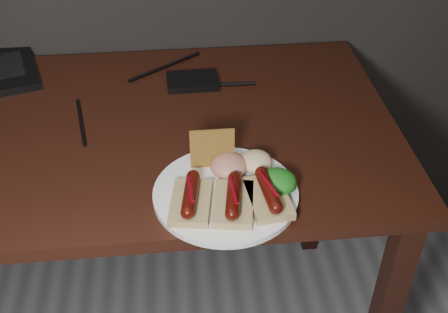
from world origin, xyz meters
The scene contains 11 objects.
desk centered at (0.00, 1.38, 0.66)m, with size 1.40×0.70×0.75m.
hard_drive centered at (0.26, 1.55, 0.76)m, with size 0.12×0.08×0.02m, color black.
desk_cables centered at (0.00, 1.51, 0.75)m, with size 0.88×0.39×0.01m.
plate centered at (0.30, 1.13, 0.76)m, with size 0.27×0.27×0.01m, color white.
bread_sausage_left centered at (0.24, 1.10, 0.78)m, with size 0.09×0.12×0.04m.
bread_sausage_center centered at (0.31, 1.09, 0.78)m, with size 0.09×0.12×0.04m.
bread_sausage_right centered at (0.37, 1.10, 0.78)m, with size 0.08×0.12×0.04m.
crispbread centered at (0.28, 1.21, 0.80)m, with size 0.09×0.01×0.09m, color #B07E30.
salad_greens centered at (0.40, 1.13, 0.78)m, with size 0.07×0.07×0.04m, color #155210.
salsa_mound centered at (0.31, 1.18, 0.78)m, with size 0.07×0.07×0.04m, color maroon.
coleslaw_mound centered at (0.37, 1.19, 0.78)m, with size 0.06×0.06×0.04m, color beige.
Camera 1 is at (0.22, 0.36, 1.45)m, focal length 45.00 mm.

